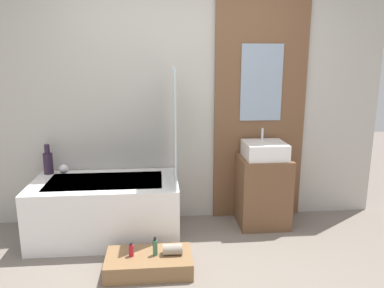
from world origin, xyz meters
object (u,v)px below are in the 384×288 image
(vase_tall_dark, at_px, (48,162))
(vase_round_light, at_px, (64,169))
(wooden_step_bench, at_px, (149,263))
(bottle_soap_primary, at_px, (131,250))
(bathtub, at_px, (107,208))
(bottle_soap_secondary, at_px, (155,247))
(sink, at_px, (265,150))

(vase_tall_dark, xyz_separation_m, vase_round_light, (0.15, 0.00, -0.08))
(wooden_step_bench, relative_size, bottle_soap_primary, 6.00)
(bathtub, distance_m, bottle_soap_secondary, 0.82)
(vase_tall_dark, bearing_deg, bottle_soap_secondary, -41.67)
(sink, bearing_deg, wooden_step_bench, -145.37)
(wooden_step_bench, bearing_deg, sink, 34.63)
(vase_tall_dark, height_order, vase_round_light, vase_tall_dark)
(vase_tall_dark, bearing_deg, wooden_step_bench, -43.12)
(bathtub, height_order, bottle_soap_secondary, bathtub)
(sink, relative_size, bottle_soap_secondary, 2.58)
(vase_tall_dark, bearing_deg, sink, -3.82)
(bottle_soap_primary, distance_m, bottle_soap_secondary, 0.19)
(bottle_soap_secondary, bearing_deg, sink, 35.88)
(sink, relative_size, bottle_soap_primary, 3.51)
(bathtub, height_order, vase_round_light, vase_round_light)
(sink, relative_size, vase_round_light, 4.48)
(bathtub, bearing_deg, vase_round_light, 147.71)
(bathtub, distance_m, vase_tall_dark, 0.78)
(sink, bearing_deg, bathtub, -175.07)
(bathtub, xyz_separation_m, sink, (1.59, 0.14, 0.52))
(vase_tall_dark, height_order, bottle_soap_primary, vase_tall_dark)
(bottle_soap_primary, bearing_deg, vase_tall_dark, 132.62)
(bathtub, relative_size, vase_tall_dark, 4.57)
(vase_round_light, height_order, bottle_soap_primary, vase_round_light)
(wooden_step_bench, distance_m, sink, 1.60)
(bathtub, xyz_separation_m, bottle_soap_primary, (0.28, -0.67, -0.09))
(bathtub, bearing_deg, bottle_soap_secondary, -54.73)
(sink, distance_m, bottle_soap_secondary, 1.50)
(vase_round_light, bearing_deg, vase_tall_dark, -179.69)
(vase_round_light, relative_size, bottle_soap_secondary, 0.58)
(sink, height_order, bottle_soap_secondary, sink)
(bottle_soap_primary, bearing_deg, bottle_soap_secondary, -0.00)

